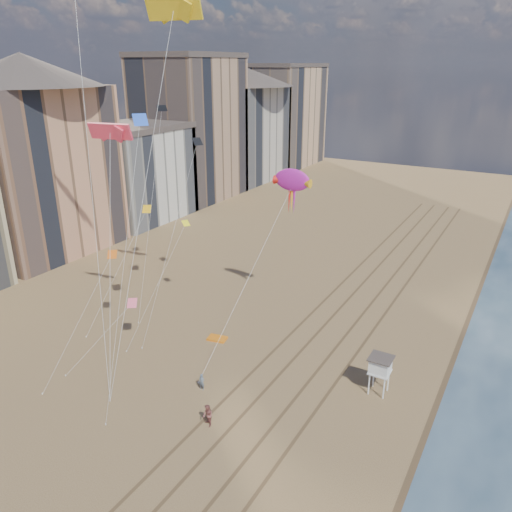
{
  "coord_description": "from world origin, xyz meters",
  "views": [
    {
      "loc": [
        18.88,
        -13.11,
        27.0
      ],
      "look_at": [
        -3.69,
        26.0,
        9.5
      ],
      "focal_mm": 35.0,
      "sensor_mm": 36.0,
      "label": 1
    }
  ],
  "objects": [
    {
      "name": "lifeguard_stand",
      "position": [
        9.9,
        23.85,
        2.74
      ],
      "size": [
        1.97,
        1.97,
        3.55
      ],
      "color": "white",
      "rests_on": "ground"
    },
    {
      "name": "grounded_kite",
      "position": [
        -7.37,
        24.26,
        0.11
      ],
      "size": [
        2.14,
        1.57,
        0.22
      ],
      "primitive_type": "cube",
      "rotation": [
        0.0,
        0.0,
        0.18
      ],
      "color": "orange",
      "rests_on": "ground"
    },
    {
      "name": "buildings",
      "position": [
        -45.73,
        65.59,
        13.55
      ],
      "size": [
        34.72,
        131.35,
        29.0
      ],
      "color": "#C6B284",
      "rests_on": "ground"
    },
    {
      "name": "kite_flyer_b",
      "position": [
        -0.54,
        12.88,
        0.95
      ],
      "size": [
        1.16,
        1.08,
        1.89
      ],
      "primitive_type": "imported",
      "rotation": [
        0.0,
        0.0,
        -0.52
      ],
      "color": "#8C4C47",
      "rests_on": "ground"
    },
    {
      "name": "kite_flyer_a",
      "position": [
        -3.73,
        16.48,
        0.77
      ],
      "size": [
        0.6,
        0.43,
        1.54
      ],
      "primitive_type": "imported",
      "rotation": [
        0.0,
        0.0,
        0.11
      ],
      "color": "slate",
      "rests_on": "ground"
    },
    {
      "name": "small_kites",
      "position": [
        -14.48,
        24.04,
        15.16
      ],
      "size": [
        12.98,
        14.22,
        18.8
      ],
      "color": "#EFAB14",
      "rests_on": "ground"
    },
    {
      "name": "parafoils",
      "position": [
        -14.18,
        20.69,
        31.13
      ],
      "size": [
        12.58,
        5.48,
        16.75
      ],
      "color": "black",
      "rests_on": "ground"
    },
    {
      "name": "show_kite",
      "position": [
        -3.21,
        32.62,
        15.72
      ],
      "size": [
        4.2,
        8.28,
        21.57
      ],
      "color": "#B71C9D",
      "rests_on": "ground"
    },
    {
      "name": "wet_sand",
      "position": [
        19.0,
        40.0,
        0.0
      ],
      "size": [
        260.0,
        260.0,
        0.0
      ],
      "primitive_type": "plane",
      "color": "#42301E",
      "rests_on": "ground"
    },
    {
      "name": "tracks",
      "position": [
        2.55,
        30.0,
        0.01
      ],
      "size": [
        7.68,
        120.0,
        0.01
      ],
      "color": "brown",
      "rests_on": "ground"
    }
  ]
}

